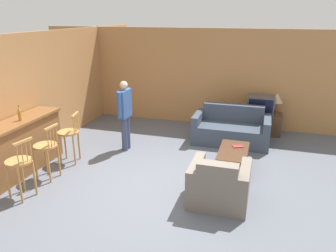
# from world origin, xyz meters

# --- Properties ---
(ground_plane) EXTENTS (24.00, 24.00, 0.00)m
(ground_plane) POSITION_xyz_m (0.00, 0.00, 0.00)
(ground_plane) COLOR #565B66
(wall_back) EXTENTS (9.40, 0.08, 2.60)m
(wall_back) POSITION_xyz_m (0.00, 3.72, 1.30)
(wall_back) COLOR #B27A47
(wall_back) RESTS_ON ground_plane
(wall_left) EXTENTS (0.08, 8.72, 2.60)m
(wall_left) POSITION_xyz_m (-3.10, 1.36, 1.30)
(wall_left) COLOR #B27A47
(wall_left) RESTS_ON ground_plane
(bar_counter) EXTENTS (0.55, 2.19, 1.05)m
(bar_counter) POSITION_xyz_m (-2.77, -0.35, 0.53)
(bar_counter) COLOR brown
(bar_counter) RESTS_ON ground_plane
(bar_chair_near) EXTENTS (0.49, 0.49, 1.06)m
(bar_chair_near) POSITION_xyz_m (-2.11, -1.06, 0.58)
(bar_chair_near) COLOR #B77F42
(bar_chair_near) RESTS_ON ground_plane
(bar_chair_mid) EXTENTS (0.43, 0.43, 1.06)m
(bar_chair_mid) POSITION_xyz_m (-2.11, -0.36, 0.58)
(bar_chair_mid) COLOR #B77F42
(bar_chair_mid) RESTS_ON ground_plane
(bar_chair_far) EXTENTS (0.51, 0.51, 1.06)m
(bar_chair_far) POSITION_xyz_m (-2.11, 0.39, 0.58)
(bar_chair_far) COLOR #B77F42
(bar_chair_far) RESTS_ON ground_plane
(couch_far) EXTENTS (1.78, 0.92, 0.86)m
(couch_far) POSITION_xyz_m (0.97, 2.48, 0.31)
(couch_far) COLOR #384251
(couch_far) RESTS_ON ground_plane
(armchair_near) EXTENTS (0.95, 0.88, 0.84)m
(armchair_near) POSITION_xyz_m (1.08, -0.29, 0.31)
(armchair_near) COLOR #70665B
(armchair_near) RESTS_ON ground_plane
(coffee_table) EXTENTS (0.56, 1.07, 0.43)m
(coffee_table) POSITION_xyz_m (1.18, 0.96, 0.37)
(coffee_table) COLOR #472D1E
(coffee_table) RESTS_ON ground_plane
(tv_unit) EXTENTS (1.08, 0.50, 0.55)m
(tv_unit) POSITION_xyz_m (1.59, 3.33, 0.27)
(tv_unit) COLOR #513823
(tv_unit) RESTS_ON ground_plane
(tv) EXTENTS (0.66, 0.48, 0.45)m
(tv) POSITION_xyz_m (1.59, 3.32, 0.77)
(tv) COLOR #4C4C4C
(tv) RESTS_ON tv_unit
(bottle) EXTENTS (0.06, 0.06, 0.29)m
(bottle) POSITION_xyz_m (-2.70, -0.23, 1.18)
(bottle) COLOR #B27A23
(bottle) RESTS_ON bar_counter
(book_on_table) EXTENTS (0.23, 0.18, 0.02)m
(book_on_table) POSITION_xyz_m (1.24, 1.15, 0.44)
(book_on_table) COLOR maroon
(book_on_table) RESTS_ON coffee_table
(table_lamp) EXTENTS (0.30, 0.30, 0.55)m
(table_lamp) POSITION_xyz_m (1.97, 3.33, 0.96)
(table_lamp) COLOR brown
(table_lamp) RESTS_ON tv_unit
(person_by_window) EXTENTS (0.18, 0.54, 1.58)m
(person_by_window) POSITION_xyz_m (-1.27, 1.34, 0.89)
(person_by_window) COLOR #384260
(person_by_window) RESTS_ON ground_plane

